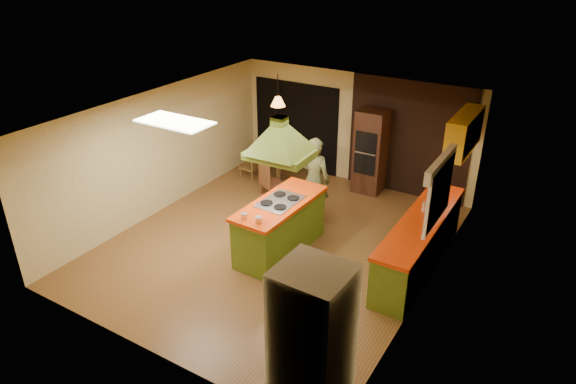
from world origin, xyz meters
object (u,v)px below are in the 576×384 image
Objects in this scene: kitchen_island at (280,226)px; refrigerator at (312,340)px; canister_large at (442,184)px; man at (314,180)px; dining_table at (278,158)px; wall_oven at (371,151)px.

refrigerator is at bearing -49.85° from kitchen_island.
canister_large is at bearing 90.70° from refrigerator.
dining_table is at bearing -40.10° from man.
refrigerator reaches higher than kitchen_island.
wall_oven is at bearing 148.96° from canister_large.
canister_large is at bearing -31.79° from wall_oven.
canister_large is (0.11, 4.69, 0.08)m from refrigerator.
refrigerator is 4.69m from canister_large.
wall_oven reaches higher than man.
man is 0.90× the size of refrigerator.
man is 0.93× the size of wall_oven.
wall_oven is (-1.75, 5.81, -0.03)m from refrigerator.
dining_table is (-1.54, 1.14, -0.27)m from man.
kitchen_island is at bearing 88.62° from man.
canister_large is at bearing -166.90° from man.
wall_oven is 2.08m from dining_table.
refrigerator is (2.10, -2.68, 0.46)m from kitchen_island.
man is 2.37m from canister_large.
man is (-0.05, 1.33, 0.36)m from kitchen_island.
kitchen_island is 1.08× the size of wall_oven.
man reaches higher than canister_large.
wall_oven is 2.17m from canister_large.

